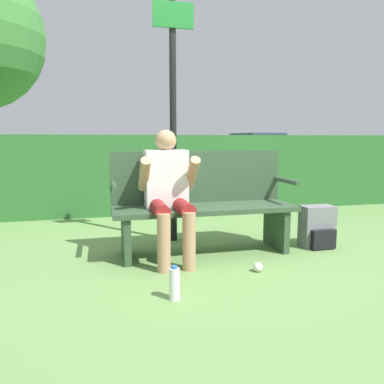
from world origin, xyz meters
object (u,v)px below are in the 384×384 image
(water_bottle, at_px, (174,284))
(signpost, at_px, (173,106))
(park_bench, at_px, (203,203))
(person_seated, at_px, (168,188))
(backpack, at_px, (318,227))
(parked_car, at_px, (257,150))

(water_bottle, xyz_separation_m, signpost, (0.29, 1.48, 1.31))
(water_bottle, bearing_deg, signpost, 78.88)
(park_bench, bearing_deg, signpost, 114.09)
(person_seated, relative_size, signpost, 0.47)
(person_seated, distance_m, water_bottle, 1.05)
(backpack, height_order, water_bottle, backpack)
(person_seated, distance_m, backpack, 1.60)
(person_seated, relative_size, backpack, 2.79)
(person_seated, bearing_deg, signpost, 74.40)
(water_bottle, relative_size, parked_car, 0.05)
(park_bench, height_order, signpost, signpost)
(water_bottle, bearing_deg, park_bench, 64.88)
(person_seated, height_order, parked_car, parked_car)
(water_bottle, distance_m, parked_car, 14.19)
(person_seated, bearing_deg, backpack, -0.05)
(signpost, relative_size, parked_car, 0.56)
(park_bench, relative_size, parked_car, 0.39)
(park_bench, relative_size, backpack, 4.12)
(signpost, bearing_deg, person_seated, -105.60)
(water_bottle, xyz_separation_m, parked_car, (6.20, 12.75, 0.53))
(person_seated, xyz_separation_m, signpost, (0.16, 0.58, 0.77))
(park_bench, distance_m, water_bottle, 1.21)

